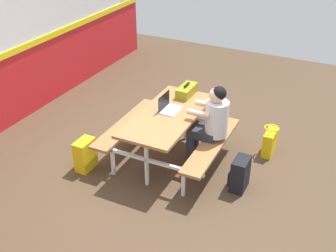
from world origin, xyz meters
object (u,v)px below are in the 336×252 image
toolbox_grey (187,91)px  student_nearer (211,120)px  picnic_table_main (168,125)px  laptop_silver (169,107)px  satchel_spare (85,155)px  tote_bag_bright (270,142)px  backpack_dark (240,174)px

toolbox_grey → student_nearer: bearing=-130.2°
picnic_table_main → student_nearer: 0.59m
laptop_silver → satchel_spare: (-0.77, 0.88, -0.57)m
student_nearer → laptop_silver: student_nearer is taller
picnic_table_main → tote_bag_bright: picnic_table_main is taller
laptop_silver → backpack_dark: laptop_silver is taller
toolbox_grey → satchel_spare: size_ratio=0.91×
satchel_spare → tote_bag_bright: bearing=-55.4°
picnic_table_main → toolbox_grey: bearing=0.8°
backpack_dark → tote_bag_bright: 0.97m
satchel_spare → backpack_dark: bearing=-75.5°
student_nearer → toolbox_grey: student_nearer is taller
backpack_dark → toolbox_grey: bearing=54.6°
picnic_table_main → toolbox_grey: 0.66m
picnic_table_main → student_nearer: size_ratio=1.34×
tote_bag_bright → picnic_table_main: bearing=123.0°
picnic_table_main → satchel_spare: bearing=126.6°
picnic_table_main → student_nearer: (0.14, -0.55, 0.14)m
toolbox_grey → satchel_spare: 1.69m
satchel_spare → toolbox_grey: bearing=-35.0°
picnic_table_main → tote_bag_bright: 1.51m
toolbox_grey → laptop_silver: bearing=176.7°
toolbox_grey → tote_bag_bright: bearing=-81.8°
student_nearer → satchel_spare: 1.75m
backpack_dark → satchel_spare: 2.07m
satchel_spare → picnic_table_main: bearing=-53.4°
toolbox_grey → satchel_spare: toolbox_grey is taller
student_nearer → satchel_spare: student_nearer is taller
student_nearer → backpack_dark: size_ratio=2.74×
picnic_table_main → student_nearer: student_nearer is taller
backpack_dark → satchel_spare: same height
toolbox_grey → backpack_dark: toolbox_grey is taller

